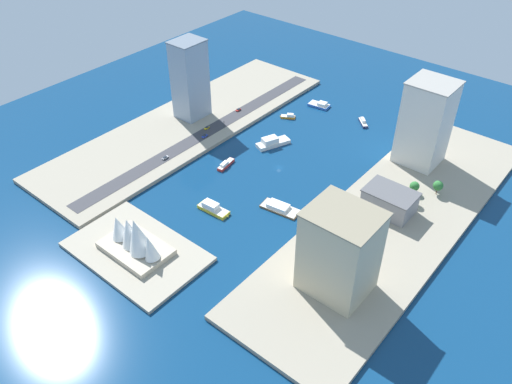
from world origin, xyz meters
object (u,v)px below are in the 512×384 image
at_px(ferry_white_commuter, 272,142).
at_px(sedan_silver, 165,158).
at_px(tugboat_red, 226,164).
at_px(barge_flat_brown, 279,207).
at_px(pickup_red, 238,110).
at_px(opera_landmark, 134,238).
at_px(catamaran_blue, 320,105).
at_px(warehouse_low_gray, 389,201).
at_px(patrol_launch_navy, 363,122).
at_px(hatchback_blue, 205,136).
at_px(office_block_beige, 340,252).
at_px(tower_tall_glass, 190,79).
at_px(taxi_yellow_cab, 207,128).
at_px(ferry_yellow_fast, 213,208).
at_px(hotel_broad_white, 425,123).
at_px(traffic_light_waterfront, 224,124).

relative_size(ferry_white_commuter, sedan_silver, 5.31).
xyz_separation_m(tugboat_red, barge_flat_brown, (-54.48, 12.97, 0.00)).
distance_m(tugboat_red, pickup_red, 70.25).
height_order(pickup_red, opera_landmark, opera_landmark).
relative_size(catamaran_blue, warehouse_low_gray, 0.62).
bearing_deg(patrol_launch_navy, hatchback_blue, 50.84).
height_order(office_block_beige, pickup_red, office_block_beige).
distance_m(tower_tall_glass, taxi_yellow_cab, 36.79).
bearing_deg(barge_flat_brown, ferry_yellow_fast, 41.66).
bearing_deg(pickup_red, ferry_white_commuter, 158.78).
xyz_separation_m(barge_flat_brown, hotel_broad_white, (-40.60, -96.46, 29.16)).
bearing_deg(hatchback_blue, ferry_white_commuter, -148.05).
xyz_separation_m(pickup_red, opera_landmark, (-57.85, 148.55, 7.22)).
bearing_deg(tugboat_red, tower_tall_glass, -26.86).
bearing_deg(hotel_broad_white, ferry_white_commuter, 26.77).
bearing_deg(warehouse_low_gray, catamaran_blue, -38.70).
bearing_deg(warehouse_low_gray, patrol_launch_navy, -51.93).
bearing_deg(tower_tall_glass, taxi_yellow_cab, 159.70).
height_order(warehouse_low_gray, traffic_light_waterfront, warehouse_low_gray).
distance_m(patrol_launch_navy, pickup_red, 94.16).
height_order(hotel_broad_white, sedan_silver, hotel_broad_white).
relative_size(tugboat_red, pickup_red, 3.72).
bearing_deg(barge_flat_brown, tower_tall_glass, -20.85).
bearing_deg(barge_flat_brown, office_block_beige, 151.61).
height_order(taxi_yellow_cab, pickup_red, taxi_yellow_cab).
bearing_deg(tugboat_red, catamaran_blue, -90.89).
bearing_deg(hotel_broad_white, warehouse_low_gray, 99.71).
relative_size(patrol_launch_navy, opera_landmark, 0.33).
xyz_separation_m(office_block_beige, traffic_light_waterfront, (142.87, -75.58, -18.89)).
relative_size(catamaran_blue, taxi_yellow_cab, 4.05).
xyz_separation_m(ferry_white_commuter, warehouse_low_gray, (-97.39, 15.28, 7.00)).
relative_size(barge_flat_brown, pickup_red, 5.47).
bearing_deg(office_block_beige, ferry_yellow_fast, -3.74).
relative_size(barge_flat_brown, hatchback_blue, 5.59).
relative_size(tugboat_red, patrol_launch_navy, 1.35).
bearing_deg(patrol_launch_navy, taxi_yellow_cab, 45.53).
bearing_deg(taxi_yellow_cab, pickup_red, -89.55).
xyz_separation_m(ferry_yellow_fast, sedan_silver, (59.07, -16.77, 1.54)).
bearing_deg(ferry_yellow_fast, ferry_white_commuter, -77.55).
height_order(hatchback_blue, traffic_light_waterfront, traffic_light_waterfront).
bearing_deg(taxi_yellow_cab, tugboat_red, 149.70).
xyz_separation_m(tugboat_red, hotel_broad_white, (-95.08, -83.49, 29.17)).
bearing_deg(opera_landmark, warehouse_low_gray, -127.17).
height_order(catamaran_blue, pickup_red, pickup_red).
bearing_deg(sedan_silver, opera_landmark, 127.30).
bearing_deg(patrol_launch_navy, hotel_broad_white, 157.66).
height_order(ferry_yellow_fast, hotel_broad_white, hotel_broad_white).
xyz_separation_m(ferry_yellow_fast, barge_flat_brown, (-29.31, -26.08, -0.67)).
bearing_deg(tugboat_red, hatchback_blue, -23.18).
height_order(ferry_yellow_fast, traffic_light_waterfront, traffic_light_waterfront).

